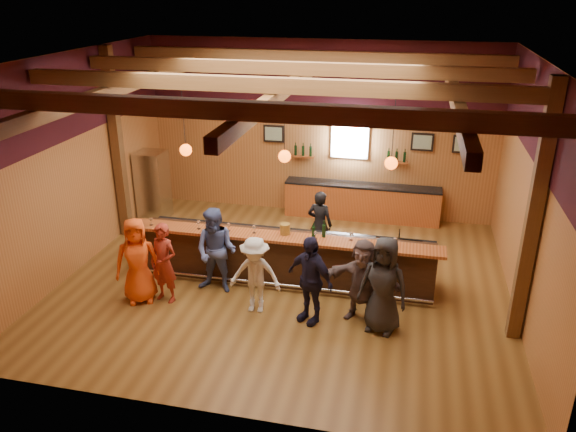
{
  "coord_description": "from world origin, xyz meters",
  "views": [
    {
      "loc": [
        2.31,
        -10.0,
        5.74
      ],
      "look_at": [
        0.0,
        0.3,
        1.35
      ],
      "focal_mm": 35.0,
      "sensor_mm": 36.0,
      "label": 1
    }
  ],
  "objects_px": {
    "bar_counter": "(287,256)",
    "bartender": "(320,224)",
    "customer_orange": "(137,261)",
    "customer_navy": "(310,279)",
    "back_bar_cabinet": "(362,202)",
    "customer_denim": "(216,251)",
    "customer_brown": "(362,280)",
    "bottle_a": "(324,231)",
    "customer_redvest": "(164,263)",
    "ice_bucket": "(285,229)",
    "stainless_fridge": "(153,185)",
    "customer_dark": "(383,285)",
    "customer_white": "(255,275)"
  },
  "relations": [
    {
      "from": "bar_counter",
      "to": "bartender",
      "type": "height_order",
      "value": "bartender"
    },
    {
      "from": "bar_counter",
      "to": "customer_orange",
      "type": "relative_size",
      "value": 3.67
    },
    {
      "from": "customer_navy",
      "to": "bartender",
      "type": "bearing_deg",
      "value": 125.61
    },
    {
      "from": "back_bar_cabinet",
      "to": "customer_denim",
      "type": "xyz_separation_m",
      "value": [
        -2.43,
        -4.37,
        0.4
      ]
    },
    {
      "from": "customer_brown",
      "to": "bottle_a",
      "type": "distance_m",
      "value": 1.43
    },
    {
      "from": "back_bar_cabinet",
      "to": "customer_brown",
      "type": "bearing_deg",
      "value": -84.3
    },
    {
      "from": "customer_redvest",
      "to": "bottle_a",
      "type": "bearing_deg",
      "value": 36.85
    },
    {
      "from": "customer_redvest",
      "to": "ice_bucket",
      "type": "xyz_separation_m",
      "value": [
        2.11,
        1.15,
        0.42
      ]
    },
    {
      "from": "stainless_fridge",
      "to": "bottle_a",
      "type": "distance_m",
      "value": 5.57
    },
    {
      "from": "stainless_fridge",
      "to": "back_bar_cabinet",
      "type": "bearing_deg",
      "value": 11.93
    },
    {
      "from": "customer_redvest",
      "to": "customer_navy",
      "type": "height_order",
      "value": "customer_navy"
    },
    {
      "from": "customer_navy",
      "to": "ice_bucket",
      "type": "xyz_separation_m",
      "value": [
        -0.74,
        1.25,
        0.38
      ]
    },
    {
      "from": "back_bar_cabinet",
      "to": "customer_dark",
      "type": "xyz_separation_m",
      "value": [
        0.86,
        -5.04,
        0.42
      ]
    },
    {
      "from": "customer_redvest",
      "to": "bottle_a",
      "type": "relative_size",
      "value": 4.61
    },
    {
      "from": "bar_counter",
      "to": "customer_brown",
      "type": "xyz_separation_m",
      "value": [
        1.66,
        -1.21,
        0.28
      ]
    },
    {
      "from": "bottle_a",
      "to": "customer_white",
      "type": "bearing_deg",
      "value": -132.43
    },
    {
      "from": "bar_counter",
      "to": "ice_bucket",
      "type": "bearing_deg",
      "value": -89.19
    },
    {
      "from": "customer_orange",
      "to": "customer_denim",
      "type": "height_order",
      "value": "customer_denim"
    },
    {
      "from": "customer_denim",
      "to": "bartender",
      "type": "height_order",
      "value": "customer_denim"
    },
    {
      "from": "bar_counter",
      "to": "customer_denim",
      "type": "bearing_deg",
      "value": -147.37
    },
    {
      "from": "bar_counter",
      "to": "customer_brown",
      "type": "distance_m",
      "value": 2.07
    },
    {
      "from": "back_bar_cabinet",
      "to": "customer_denim",
      "type": "distance_m",
      "value": 5.02
    },
    {
      "from": "bar_counter",
      "to": "customer_redvest",
      "type": "relative_size",
      "value": 3.94
    },
    {
      "from": "customer_redvest",
      "to": "back_bar_cabinet",
      "type": "bearing_deg",
      "value": 70.82
    },
    {
      "from": "bottle_a",
      "to": "customer_orange",
      "type": "bearing_deg",
      "value": -158.9
    },
    {
      "from": "bar_counter",
      "to": "stainless_fridge",
      "type": "height_order",
      "value": "stainless_fridge"
    },
    {
      "from": "customer_orange",
      "to": "customer_dark",
      "type": "height_order",
      "value": "customer_dark"
    },
    {
      "from": "customer_brown",
      "to": "bottle_a",
      "type": "height_order",
      "value": "customer_brown"
    },
    {
      "from": "customer_orange",
      "to": "customer_dark",
      "type": "bearing_deg",
      "value": -24.96
    },
    {
      "from": "stainless_fridge",
      "to": "customer_brown",
      "type": "bearing_deg",
      "value": -32.36
    },
    {
      "from": "customer_redvest",
      "to": "customer_dark",
      "type": "relative_size",
      "value": 0.9
    },
    {
      "from": "customer_redvest",
      "to": "customer_white",
      "type": "bearing_deg",
      "value": 14.64
    },
    {
      "from": "back_bar_cabinet",
      "to": "bottle_a",
      "type": "height_order",
      "value": "bottle_a"
    },
    {
      "from": "bartender",
      "to": "bottle_a",
      "type": "height_order",
      "value": "bartender"
    },
    {
      "from": "customer_orange",
      "to": "ice_bucket",
      "type": "relative_size",
      "value": 7.82
    },
    {
      "from": "back_bar_cabinet",
      "to": "customer_orange",
      "type": "height_order",
      "value": "customer_orange"
    },
    {
      "from": "customer_denim",
      "to": "customer_brown",
      "type": "bearing_deg",
      "value": -3.31
    },
    {
      "from": "bottle_a",
      "to": "bar_counter",
      "type": "bearing_deg",
      "value": 167.15
    },
    {
      "from": "customer_white",
      "to": "bartender",
      "type": "bearing_deg",
      "value": 71.03
    },
    {
      "from": "back_bar_cabinet",
      "to": "bartender",
      "type": "xyz_separation_m",
      "value": [
        -0.7,
        -2.41,
        0.31
      ]
    },
    {
      "from": "stainless_fridge",
      "to": "bottle_a",
      "type": "bearing_deg",
      "value": -28.22
    },
    {
      "from": "back_bar_cabinet",
      "to": "customer_white",
      "type": "distance_m",
      "value": 5.16
    },
    {
      "from": "back_bar_cabinet",
      "to": "stainless_fridge",
      "type": "xyz_separation_m",
      "value": [
        -5.3,
        -1.12,
        0.42
      ]
    },
    {
      "from": "back_bar_cabinet",
      "to": "customer_dark",
      "type": "relative_size",
      "value": 2.24
    },
    {
      "from": "customer_white",
      "to": "bartender",
      "type": "xyz_separation_m",
      "value": [
        0.78,
        2.52,
        0.03
      ]
    },
    {
      "from": "bartender",
      "to": "customer_redvest",
      "type": "bearing_deg",
      "value": 54.1
    },
    {
      "from": "customer_navy",
      "to": "customer_orange",
      "type": "bearing_deg",
      "value": -149.9
    },
    {
      "from": "customer_denim",
      "to": "customer_white",
      "type": "distance_m",
      "value": 1.11
    },
    {
      "from": "customer_brown",
      "to": "stainless_fridge",
      "type": "bearing_deg",
      "value": 158.42
    },
    {
      "from": "customer_navy",
      "to": "customer_white",
      "type": "bearing_deg",
      "value": -155.8
    }
  ]
}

